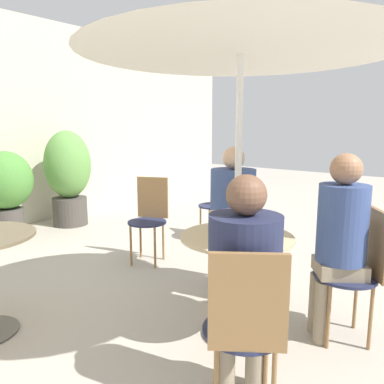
% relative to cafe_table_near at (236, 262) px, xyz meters
% --- Properties ---
extents(ground_plane, '(20.00, 20.00, 0.00)m').
position_rel_cafe_table_near_xyz_m(ground_plane, '(-0.14, -0.02, -0.52)').
color(ground_plane, '#B2A899').
extents(cafe_table_near, '(0.76, 0.76, 0.71)m').
position_rel_cafe_table_near_xyz_m(cafe_table_near, '(0.00, 0.00, 0.00)').
color(cafe_table_near, '#514C47').
rests_on(cafe_table_near, ground_plane).
extents(bistro_chair_0, '(0.47, 0.46, 0.90)m').
position_rel_cafe_table_near_xyz_m(bistro_chair_0, '(-0.65, -0.50, 0.02)').
color(bistro_chair_0, '#232847').
rests_on(bistro_chair_0, ground_plane).
extents(bistro_chair_1, '(0.46, 0.47, 0.90)m').
position_rel_cafe_table_near_xyz_m(bistro_chair_1, '(0.50, -0.65, 0.02)').
color(bistro_chair_1, '#232847').
rests_on(bistro_chair_1, ground_plane).
extents(bistro_chair_2, '(0.47, 0.46, 0.90)m').
position_rel_cafe_table_near_xyz_m(bistro_chair_2, '(0.65, 0.50, 0.02)').
color(bistro_chair_2, '#232847').
rests_on(bistro_chair_2, ground_plane).
extents(bistro_chair_3, '(0.46, 0.44, 0.90)m').
position_rel_cafe_table_near_xyz_m(bistro_chair_3, '(1.77, 1.47, 0.02)').
color(bistro_chair_3, '#232847').
rests_on(bistro_chair_3, ground_plane).
extents(bistro_chair_4, '(0.46, 0.45, 0.90)m').
position_rel_cafe_table_near_xyz_m(bistro_chair_4, '(0.63, 1.56, 0.02)').
color(bistro_chair_4, '#232847').
rests_on(bistro_chair_4, ground_plane).
extents(seated_person_0, '(0.45, 0.45, 1.20)m').
position_rel_cafe_table_near_xyz_m(seated_person_0, '(-0.53, -0.41, 0.19)').
color(seated_person_0, gray).
rests_on(seated_person_0, ground_plane).
extents(seated_person_1, '(0.40, 0.41, 1.26)m').
position_rel_cafe_table_near_xyz_m(seated_person_1, '(0.41, -0.53, 0.23)').
color(seated_person_1, gray).
rests_on(seated_person_1, ground_plane).
extents(seated_person_2, '(0.48, 0.48, 1.27)m').
position_rel_cafe_table_near_xyz_m(seated_person_2, '(0.53, 0.41, 0.22)').
color(seated_person_2, gray).
rests_on(seated_person_2, ground_plane).
extents(beer_glass_0, '(0.07, 0.07, 0.15)m').
position_rel_cafe_table_near_xyz_m(beer_glass_0, '(-0.05, 0.15, 0.27)').
color(beer_glass_0, beige).
rests_on(beer_glass_0, cafe_table_near).
extents(beer_glass_1, '(0.06, 0.06, 0.19)m').
position_rel_cafe_table_near_xyz_m(beer_glass_1, '(-0.15, 0.02, 0.28)').
color(beer_glass_1, '#DBC65B').
rests_on(beer_glass_1, cafe_table_near).
extents(beer_glass_2, '(0.06, 0.06, 0.15)m').
position_rel_cafe_table_near_xyz_m(beer_glass_2, '(0.04, -0.15, 0.26)').
color(beer_glass_2, '#DBC65B').
rests_on(beer_glass_2, cafe_table_near).
extents(beer_glass_3, '(0.07, 0.07, 0.18)m').
position_rel_cafe_table_near_xyz_m(beer_glass_3, '(0.15, -0.03, 0.28)').
color(beer_glass_3, silver).
rests_on(beer_glass_3, cafe_table_near).
extents(potted_plant_1, '(0.67, 0.67, 1.13)m').
position_rel_cafe_table_near_xyz_m(potted_plant_1, '(-0.04, 3.56, 0.16)').
color(potted_plant_1, '#47423D').
rests_on(potted_plant_1, ground_plane).
extents(potted_plant_2, '(0.66, 0.66, 1.39)m').
position_rel_cafe_table_near_xyz_m(potted_plant_2, '(0.86, 3.58, 0.25)').
color(potted_plant_2, '#47423D').
rests_on(potted_plant_2, ground_plane).
extents(umbrella, '(2.02, 2.02, 2.15)m').
position_rel_cafe_table_near_xyz_m(umbrella, '(-0.00, -0.00, 1.48)').
color(umbrella, silver).
rests_on(umbrella, ground_plane).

